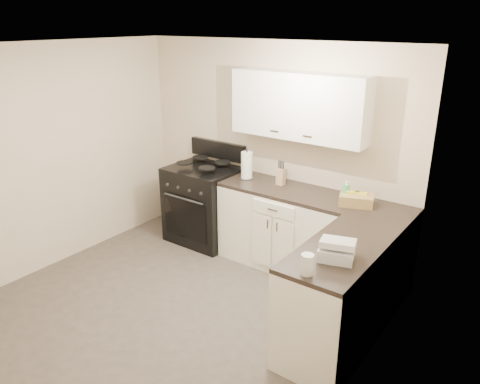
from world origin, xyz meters
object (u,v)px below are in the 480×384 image
Objects in this scene: stove at (205,206)px; countertop_grill at (336,253)px; paper_towel at (247,165)px; knife_block at (281,177)px; wicker_basket at (356,200)px.

countertop_grill reaches higher than stove.
paper_towel is at bearing 4.90° from stove.
countertop_grill is at bearing -44.79° from knife_block.
wicker_basket is (2.00, 0.02, 0.54)m from stove.
knife_block is (1.06, 0.10, 0.58)m from stove.
stove is 2.63m from countertop_grill.
stove is 3.19× the size of paper_towel.
knife_block is at bearing 118.33° from countertop_grill.
countertop_grill is (1.26, -1.23, -0.05)m from knife_block.
paper_towel is 1.19× the size of countertop_grill.
countertop_grill is at bearing -74.37° from wicker_basket.
knife_block is 0.71× the size of countertop_grill.
stove is at bearing -175.20° from knife_block.
stove is 3.08× the size of wicker_basket.
wicker_basket is at bearing 88.14° from countertop_grill.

